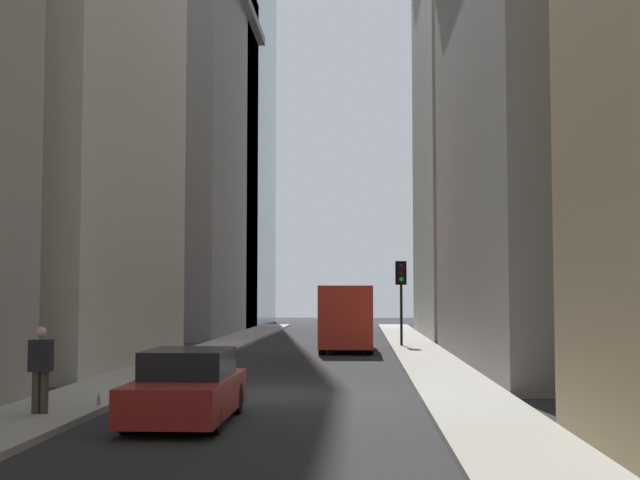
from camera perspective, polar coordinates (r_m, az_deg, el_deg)
ground_plane at (r=21.82m, az=-2.62°, el=-10.21°), size 135.00×135.00×0.00m
sidewalk_right at (r=22.67m, az=-14.19°, el=-9.68°), size 90.00×2.20×0.14m
sidewalk_left at (r=21.87m, az=9.38°, el=-9.97°), size 90.00×2.20×0.14m
building_left_midfar at (r=32.53m, az=18.17°, el=9.18°), size 19.31×10.50×19.19m
building_left_far at (r=51.91m, az=12.30°, el=8.68°), size 16.12×10.50×26.93m
building_right_far at (r=55.58m, az=-10.52°, el=6.44°), size 19.59×10.50×24.25m
building_right_midfar at (r=33.30m, az=-20.00°, el=10.78°), size 13.82×10.00×21.32m
delivery_truck at (r=37.89m, az=1.79°, el=-5.19°), size 6.46×2.25×2.84m
sedan_red at (r=17.17m, az=-8.87°, el=-9.75°), size 4.30×1.78×1.42m
traffic_light_midblock at (r=39.60m, az=5.43°, el=-2.89°), size 0.43×0.52×3.88m
pedestrian at (r=18.08m, az=-18.12°, el=-7.99°), size 0.26×0.44×1.72m
discarded_bottle at (r=19.10m, az=-14.55°, el=-10.30°), size 0.07×0.07×0.27m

